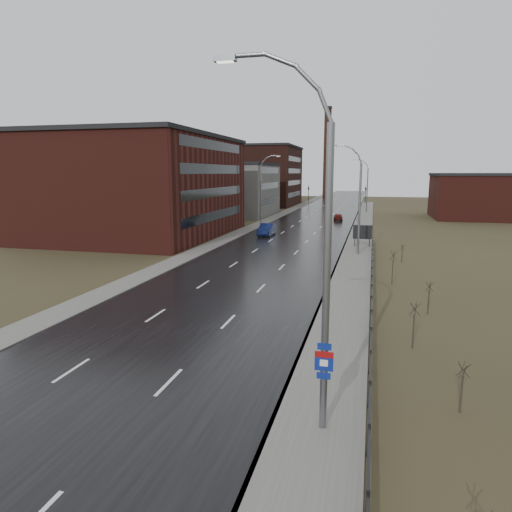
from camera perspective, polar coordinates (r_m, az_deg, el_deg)
The scene contains 25 objects.
ground at distance 17.90m, azimuth -23.70°, elevation -19.05°, with size 320.00×320.00×0.00m, color #2D2819.
road at distance 73.26m, azimuth 6.32°, elevation 3.64°, with size 14.00×300.00×0.06m, color black.
sidewalk_right at distance 47.84m, azimuth 12.31°, elevation -0.04°, with size 3.20×180.00×0.18m, color #595651.
curb_right at distance 47.91m, azimuth 10.49°, elevation 0.04°, with size 0.16×180.00×0.18m, color slate.
sidewalk_left at distance 74.83m, azimuth 0.08°, elevation 3.86°, with size 2.40×260.00×0.12m, color #595651.
warehouse_near at distance 65.01m, azimuth -14.41°, elevation 8.48°, with size 22.44×28.56×13.50m.
warehouse_mid at distance 94.40m, azimuth -3.02°, elevation 8.36°, with size 16.32×20.40×10.50m.
warehouse_far at distance 124.54m, azimuth -1.10°, elevation 10.01°, with size 26.52×24.48×15.50m.
building_right at distance 96.30m, azimuth 26.62°, elevation 6.73°, with size 18.36×16.32×8.50m.
smokestack at distance 163.01m, azimuth 8.87°, elevation 12.69°, with size 2.70×2.70×30.70m.
streetlight_main at distance 14.37m, azimuth 7.61°, elevation 0.36°, with size 3.91×0.29×12.11m.
streetlight_right_mid at distance 48.16m, azimuth 12.50°, elevation 6.92°, with size 3.36×0.28×11.35m.
streetlight_left at distance 76.22m, azimuth 0.83°, elevation 8.34°, with size 3.36×0.28×11.35m.
streetlight_right_far at distance 102.11m, azimuth 13.58°, elevation 8.57°, with size 3.36×0.28×11.35m.
guardrail at distance 31.36m, azimuth 14.28°, elevation -4.40°, with size 0.10×53.05×1.10m.
shrub_b at distance 18.48m, azimuth 24.35°, elevation -14.62°, with size 0.46×0.48×1.91m.
shrub_c at distance 23.82m, azimuth 19.11°, elevation -8.02°, with size 0.56×0.59×2.35m.
shrub_d at distance 29.79m, azimuth 20.77°, elevation -4.82°, with size 0.48×0.51×2.02m.
shrub_e at distance 36.61m, azimuth 16.72°, elevation -1.27°, with size 0.63×0.67×2.68m.
shrub_f at distance 45.90m, azimuth 17.80°, elevation 0.36°, with size 0.43×0.45×1.80m.
billboard at distance 53.56m, azimuth 13.16°, elevation 2.84°, with size 2.13×0.17×2.66m.
traffic_light_left at distance 133.35m, azimuth 6.60°, elevation 8.61°, with size 0.58×2.73×5.30m.
traffic_light_right at distance 132.14m, azimuth 13.56°, elevation 8.37°, with size 0.58×2.73×5.30m.
car_near at distance 62.49m, azimuth 1.36°, elevation 3.28°, with size 1.74×5.00×1.65m, color #0C143C.
car_far at distance 83.56m, azimuth 10.23°, elevation 4.80°, with size 1.56×3.89×1.32m, color #55130E.
Camera 1 is at (10.10, -12.06, 8.53)m, focal length 32.00 mm.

